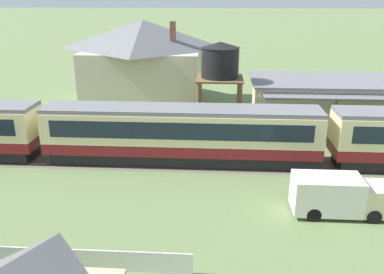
% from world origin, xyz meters
% --- Properties ---
extents(ground_plane, '(600.00, 600.00, 0.00)m').
position_xyz_m(ground_plane, '(0.00, 0.00, 0.00)').
color(ground_plane, '#607547').
extents(passenger_train, '(61.20, 3.06, 4.16)m').
position_xyz_m(passenger_train, '(-5.18, -0.89, 2.31)').
color(passenger_train, maroon).
rests_on(passenger_train, ground_plane).
extents(railway_track, '(103.60, 3.60, 0.04)m').
position_xyz_m(railway_track, '(-7.03, -0.89, 0.01)').
color(railway_track, '#665B51').
rests_on(railway_track, ground_plane).
extents(station_building, '(12.97, 8.99, 4.34)m').
position_xyz_m(station_building, '(6.65, 8.80, 2.20)').
color(station_building, beige).
rests_on(station_building, ground_plane).
extents(station_house_grey_roof, '(13.03, 10.75, 9.08)m').
position_xyz_m(station_house_grey_roof, '(-10.90, 15.31, 4.70)').
color(station_house_grey_roof, beige).
rests_on(station_house_grey_roof, ground_plane).
extents(water_tower, '(4.08, 4.08, 7.80)m').
position_xyz_m(water_tower, '(-2.74, 7.22, 6.01)').
color(water_tower, brown).
rests_on(water_tower, ground_plane).
extents(delivery_truck_cream, '(5.35, 2.02, 2.25)m').
position_xyz_m(delivery_truck_cream, '(3.95, -7.73, 1.16)').
color(delivery_truck_cream, beige).
rests_on(delivery_truck_cream, ground_plane).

